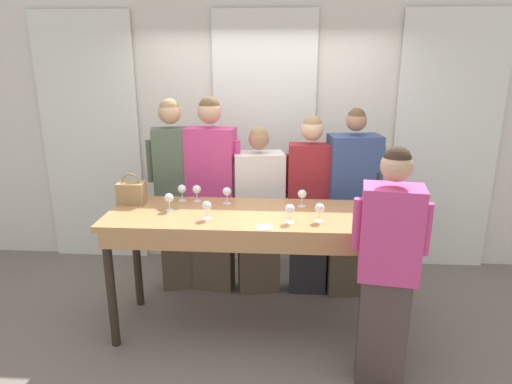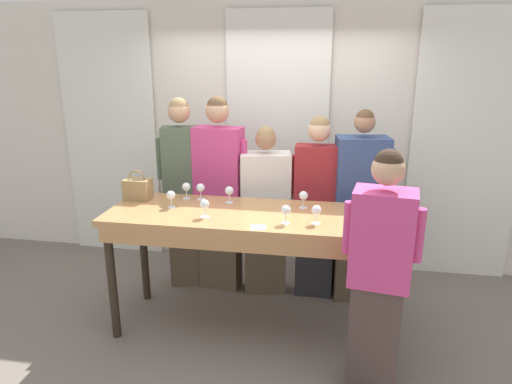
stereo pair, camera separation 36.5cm
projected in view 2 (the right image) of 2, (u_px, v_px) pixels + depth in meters
The scene contains 27 objects.
ground_plane at pixel (254, 327), 3.92m from camera, with size 18.00×18.00×0.00m, color #70665B.
wall_back at pixel (278, 137), 4.88m from camera, with size 12.00×0.06×2.80m.
curtain_panel_left at pixel (111, 138), 5.14m from camera, with size 1.06×0.03×2.69m.
curtain_panel_center at pixel (277, 144), 4.83m from camera, with size 1.06×0.03×2.69m.
curtain_panel_right at pixel (465, 150), 4.53m from camera, with size 1.06×0.03×2.69m.
tasting_bar at pixel (254, 227), 3.63m from camera, with size 2.36×0.78×1.04m.
wine_bottle at pixel (377, 203), 3.45m from camera, with size 0.08×0.08×0.34m.
handbag at pixel (138, 189), 3.94m from camera, with size 0.22×0.15×0.26m.
wine_glass_front_left at pixel (229, 191), 3.84m from camera, with size 0.07×0.07×0.14m.
wine_glass_front_mid at pixel (388, 209), 3.40m from camera, with size 0.07×0.07×0.14m.
wine_glass_front_right at pixel (316, 211), 3.36m from camera, with size 0.07×0.07×0.14m.
wine_glass_center_left at pixel (395, 199), 3.65m from camera, with size 0.07×0.07×0.14m.
wine_glass_center_mid at pixel (303, 196), 3.71m from camera, with size 0.07×0.07×0.14m.
wine_glass_center_right at pixel (286, 211), 3.36m from camera, with size 0.07×0.07×0.14m.
wine_glass_back_left at pixel (205, 205), 3.50m from camera, with size 0.07×0.07×0.14m.
wine_glass_back_mid at pixel (201, 188), 3.93m from camera, with size 0.07×0.07×0.14m.
wine_glass_back_right at pixel (397, 212), 3.33m from camera, with size 0.07×0.07×0.14m.
wine_glass_near_host at pixel (171, 196), 3.72m from camera, with size 0.07×0.07×0.14m.
wine_glass_by_bottle at pixel (186, 187), 3.96m from camera, with size 0.07×0.07×0.14m.
wine_glass_by_handbag at pixel (378, 223), 3.13m from camera, with size 0.07×0.07×0.14m.
napkin at pixel (258, 228), 3.30m from camera, with size 0.13×0.13×0.00m.
guest_olive_jacket at pixel (183, 190), 4.41m from camera, with size 0.47×0.29×1.87m.
guest_pink_top at pixel (219, 193), 4.35m from camera, with size 0.57×0.28×1.89m.
guest_cream_sweater at pixel (265, 212), 4.33m from camera, with size 0.57×0.35×1.63m.
guest_striped_shirt at pixel (316, 206), 4.22m from camera, with size 0.52×0.21×1.74m.
guest_navy_coat at pixel (359, 208), 4.16m from camera, with size 0.57×0.34×1.80m.
host_pouring at pixel (379, 274), 2.98m from camera, with size 0.51×0.32×1.70m.
Camera 2 is at (0.59, -3.37, 2.25)m, focal length 32.00 mm.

